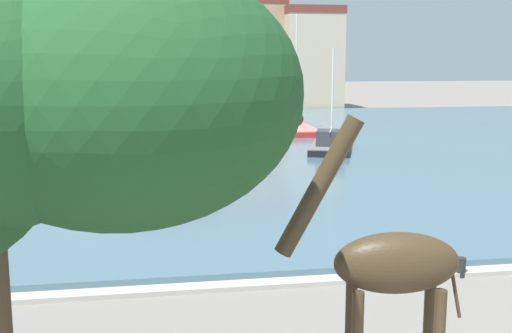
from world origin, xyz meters
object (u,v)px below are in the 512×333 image
giraffe_statue (386,270)px  mooring_bollard (461,267)px  sailboat_white (78,121)px  sailboat_black (331,146)px  sailboat_red (295,129)px

giraffe_statue → mooring_bollard: bearing=54.4°
sailboat_white → mooring_bollard: size_ratio=14.78×
mooring_bollard → sailboat_white: bearing=108.7°
giraffe_statue → sailboat_black: bearing=75.1°
giraffe_statue → mooring_bollard: size_ratio=9.80×
sailboat_white → sailboat_black: size_ratio=1.19×
sailboat_black → mooring_bollard: size_ratio=12.44×
giraffe_statue → mooring_bollard: giraffe_statue is taller
giraffe_statue → sailboat_white: size_ratio=0.66×
giraffe_statue → sailboat_red: 38.09m
giraffe_statue → sailboat_white: (-8.68, 44.94, -2.01)m
sailboat_white → sailboat_black: sailboat_white is taller
giraffe_statue → mooring_bollard: (4.43, 6.19, -2.25)m
sailboat_black → mooring_bollard: (-2.68, -20.54, -0.24)m
sailboat_white → sailboat_red: sailboat_red is taller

